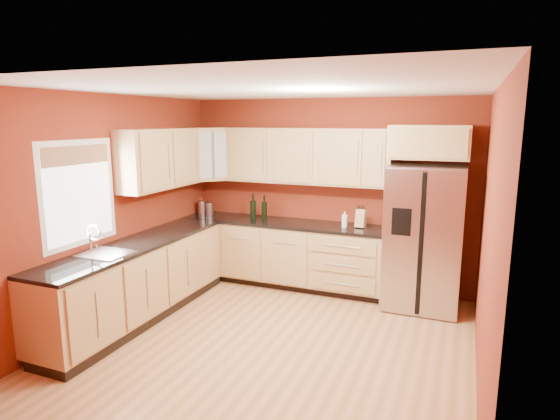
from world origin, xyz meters
name	(u,v)px	position (x,y,z in m)	size (l,w,h in m)	color
floor	(271,342)	(0.00, 0.00, 0.00)	(4.00, 4.00, 0.00)	#9F743D
ceiling	(270,89)	(0.00, 0.00, 2.60)	(4.00, 4.00, 0.00)	silver
wall_back	(327,194)	(0.00, 2.00, 1.30)	(4.00, 0.04, 2.60)	maroon
wall_front	(143,287)	(0.00, -2.00, 1.30)	(4.00, 0.04, 2.60)	maroon
wall_left	(113,208)	(-2.00, 0.00, 1.30)	(0.04, 4.00, 2.60)	maroon
wall_right	(488,241)	(2.00, 0.00, 1.30)	(0.04, 4.00, 2.60)	maroon
base_cabinets_back	(283,254)	(-0.55, 1.70, 0.44)	(2.90, 0.60, 0.88)	tan
base_cabinets_left	(138,282)	(-1.70, 0.00, 0.44)	(0.60, 2.80, 0.88)	tan
countertop_back	(282,223)	(-0.55, 1.69, 0.90)	(2.90, 0.62, 0.04)	black
countertop_left	(136,244)	(-1.69, 0.00, 0.90)	(0.62, 2.80, 0.04)	black
upper_cabinets_back	(307,156)	(-0.25, 1.83, 1.83)	(2.30, 0.33, 0.75)	tan
upper_cabinets_left	(160,159)	(-1.83, 0.72, 1.83)	(0.33, 1.35, 0.75)	tan
corner_upper_cabinet	(210,154)	(-1.67, 1.67, 1.83)	(0.62, 0.33, 0.75)	tan
over_fridge_cabinet	(430,142)	(1.35, 1.70, 2.05)	(0.92, 0.60, 0.40)	tan
refrigerator	(424,237)	(1.35, 1.62, 0.89)	(0.90, 0.75, 1.78)	#BABBC0
window	(79,193)	(-1.98, -0.50, 1.55)	(0.03, 0.90, 1.00)	white
sink_faucet	(104,240)	(-1.69, -0.50, 1.07)	(0.50, 0.42, 0.30)	silver
canister_left	(202,208)	(-1.85, 1.71, 1.02)	(0.12, 0.12, 0.20)	#BABBC0
canister_right	(210,209)	(-1.72, 1.72, 1.01)	(0.12, 0.12, 0.19)	#BABBC0
wine_bottle_a	(253,207)	(-0.98, 1.65, 1.11)	(0.08, 0.08, 0.37)	black
wine_bottle_b	(264,208)	(-0.83, 1.71, 1.09)	(0.08, 0.08, 0.35)	black
knife_block	(361,218)	(0.54, 1.74, 1.04)	(0.12, 0.11, 0.24)	tan
soap_dispenser	(345,220)	(0.34, 1.65, 1.03)	(0.07, 0.07, 0.21)	white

